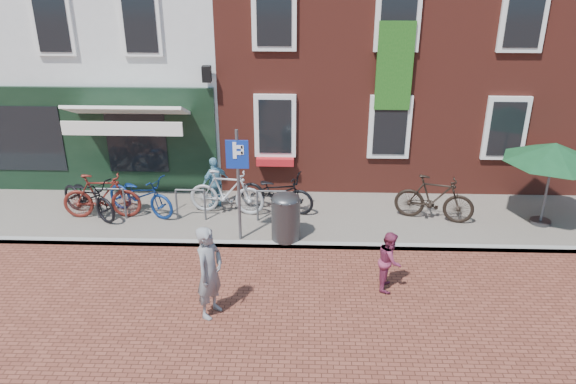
{
  "coord_description": "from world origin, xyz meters",
  "views": [
    {
      "loc": [
        1.34,
        -11.36,
        6.48
      ],
      "look_at": [
        0.92,
        0.69,
        1.11
      ],
      "focal_mm": 35.42,
      "sensor_mm": 36.0,
      "label": 1
    }
  ],
  "objects_px": {
    "bicycle_0": "(88,197)",
    "bicycle_5": "(434,198)",
    "woman": "(210,272)",
    "litter_bin": "(286,214)",
    "cafe_person": "(215,183)",
    "bicycle_4": "(276,192)",
    "parking_sign": "(238,171)",
    "bicycle_2": "(140,195)",
    "parasol": "(555,149)",
    "bicycle_1": "(101,196)",
    "boy": "(390,261)",
    "bicycle_3": "(227,192)"
  },
  "relations": [
    {
      "from": "woman",
      "to": "litter_bin",
      "type": "bearing_deg",
      "value": -1.25
    },
    {
      "from": "parasol",
      "to": "litter_bin",
      "type": "bearing_deg",
      "value": -170.88
    },
    {
      "from": "litter_bin",
      "to": "cafe_person",
      "type": "distance_m",
      "value": 2.52
    },
    {
      "from": "cafe_person",
      "to": "woman",
      "type": "bearing_deg",
      "value": 52.99
    },
    {
      "from": "boy",
      "to": "bicycle_4",
      "type": "relative_size",
      "value": 0.63
    },
    {
      "from": "parking_sign",
      "to": "bicycle_0",
      "type": "xyz_separation_m",
      "value": [
        -3.91,
        1.08,
        -1.19
      ]
    },
    {
      "from": "bicycle_1",
      "to": "litter_bin",
      "type": "bearing_deg",
      "value": -105.0
    },
    {
      "from": "bicycle_5",
      "to": "parking_sign",
      "type": "bearing_deg",
      "value": 119.66
    },
    {
      "from": "litter_bin",
      "to": "bicycle_1",
      "type": "height_order",
      "value": "litter_bin"
    },
    {
      "from": "parasol",
      "to": "bicycle_2",
      "type": "relative_size",
      "value": 1.17
    },
    {
      "from": "boy",
      "to": "bicycle_0",
      "type": "relative_size",
      "value": 0.63
    },
    {
      "from": "bicycle_2",
      "to": "parasol",
      "type": "bearing_deg",
      "value": -66.76
    },
    {
      "from": "boy",
      "to": "bicycle_1",
      "type": "xyz_separation_m",
      "value": [
        -6.75,
        2.75,
        0.06
      ]
    },
    {
      "from": "boy",
      "to": "bicycle_2",
      "type": "bearing_deg",
      "value": 72.42
    },
    {
      "from": "woman",
      "to": "bicycle_2",
      "type": "height_order",
      "value": "woman"
    },
    {
      "from": "litter_bin",
      "to": "bicycle_4",
      "type": "distance_m",
      "value": 1.54
    },
    {
      "from": "bicycle_0",
      "to": "bicycle_2",
      "type": "distance_m",
      "value": 1.27
    },
    {
      "from": "litter_bin",
      "to": "parasol",
      "type": "relative_size",
      "value": 0.52
    },
    {
      "from": "parasol",
      "to": "bicycle_2",
      "type": "bearing_deg",
      "value": 178.9
    },
    {
      "from": "parasol",
      "to": "bicycle_2",
      "type": "distance_m",
      "value": 10.04
    },
    {
      "from": "parking_sign",
      "to": "bicycle_5",
      "type": "relative_size",
      "value": 1.38
    },
    {
      "from": "parking_sign",
      "to": "bicycle_1",
      "type": "height_order",
      "value": "parking_sign"
    },
    {
      "from": "parasol",
      "to": "bicycle_1",
      "type": "distance_m",
      "value": 10.92
    },
    {
      "from": "bicycle_3",
      "to": "bicycle_4",
      "type": "xyz_separation_m",
      "value": [
        1.24,
        0.21,
        -0.06
      ]
    },
    {
      "from": "litter_bin",
      "to": "parking_sign",
      "type": "bearing_deg",
      "value": -176.75
    },
    {
      "from": "bicycle_3",
      "to": "bicycle_5",
      "type": "bearing_deg",
      "value": -84.58
    },
    {
      "from": "cafe_person",
      "to": "bicycle_1",
      "type": "relative_size",
      "value": 0.7
    },
    {
      "from": "litter_bin",
      "to": "bicycle_4",
      "type": "xyz_separation_m",
      "value": [
        -0.3,
        1.5,
        -0.11
      ]
    },
    {
      "from": "bicycle_1",
      "to": "bicycle_5",
      "type": "distance_m",
      "value": 8.22
    },
    {
      "from": "parking_sign",
      "to": "litter_bin",
      "type": "bearing_deg",
      "value": 3.25
    },
    {
      "from": "woman",
      "to": "cafe_person",
      "type": "relative_size",
      "value": 1.34
    },
    {
      "from": "litter_bin",
      "to": "parasol",
      "type": "height_order",
      "value": "parasol"
    },
    {
      "from": "parking_sign",
      "to": "boy",
      "type": "distance_m",
      "value": 3.84
    },
    {
      "from": "bicycle_4",
      "to": "boy",
      "type": "bearing_deg",
      "value": -125.61
    },
    {
      "from": "boy",
      "to": "bicycle_3",
      "type": "distance_m",
      "value": 4.82
    },
    {
      "from": "bicycle_3",
      "to": "bicycle_5",
      "type": "relative_size",
      "value": 1.0
    },
    {
      "from": "bicycle_3",
      "to": "bicycle_4",
      "type": "distance_m",
      "value": 1.26
    },
    {
      "from": "litter_bin",
      "to": "parasol",
      "type": "distance_m",
      "value": 6.45
    },
    {
      "from": "bicycle_0",
      "to": "bicycle_5",
      "type": "relative_size",
      "value": 1.03
    },
    {
      "from": "parasol",
      "to": "bicycle_0",
      "type": "relative_size",
      "value": 1.17
    },
    {
      "from": "cafe_person",
      "to": "bicycle_4",
      "type": "xyz_separation_m",
      "value": [
        1.59,
        -0.17,
        -0.16
      ]
    },
    {
      "from": "cafe_person",
      "to": "bicycle_5",
      "type": "xyz_separation_m",
      "value": [
        5.49,
        -0.57,
        -0.1
      ]
    },
    {
      "from": "parasol",
      "to": "bicycle_3",
      "type": "distance_m",
      "value": 7.9
    },
    {
      "from": "bicycle_2",
      "to": "bicycle_1",
      "type": "bearing_deg",
      "value": 129.6
    },
    {
      "from": "boy",
      "to": "parasol",
      "type": "bearing_deg",
      "value": -46.02
    },
    {
      "from": "bicycle_5",
      "to": "woman",
      "type": "bearing_deg",
      "value": 144.33
    },
    {
      "from": "boy",
      "to": "bicycle_5",
      "type": "relative_size",
      "value": 0.65
    },
    {
      "from": "bicycle_1",
      "to": "bicycle_5",
      "type": "xyz_separation_m",
      "value": [
        8.21,
        0.15,
        0.0
      ]
    },
    {
      "from": "cafe_person",
      "to": "bicycle_0",
      "type": "bearing_deg",
      "value": -32.69
    },
    {
      "from": "litter_bin",
      "to": "parasol",
      "type": "bearing_deg",
      "value": 9.12
    }
  ]
}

